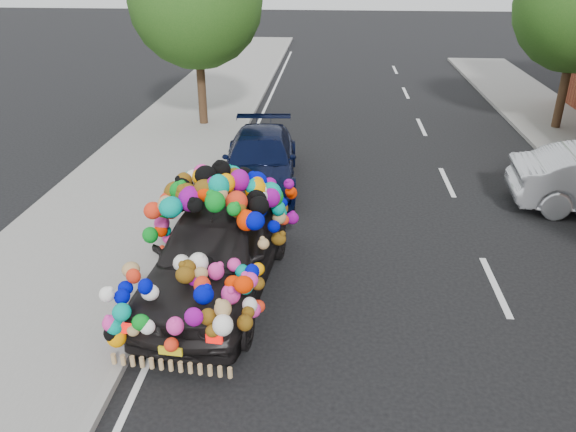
% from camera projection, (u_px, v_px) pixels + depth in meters
% --- Properties ---
extents(ground, '(100.00, 100.00, 0.00)m').
position_uv_depth(ground, '(296.00, 278.00, 10.36)').
color(ground, black).
rests_on(ground, ground).
extents(sidewalk, '(4.00, 60.00, 0.12)m').
position_uv_depth(sidewalk, '(70.00, 265.00, 10.65)').
color(sidewalk, gray).
rests_on(sidewalk, ground).
extents(kerb, '(0.15, 60.00, 0.13)m').
position_uv_depth(kerb, '(171.00, 269.00, 10.50)').
color(kerb, gray).
rests_on(kerb, ground).
extents(lane_markings, '(6.00, 50.00, 0.01)m').
position_uv_depth(lane_markings, '(495.00, 286.00, 10.09)').
color(lane_markings, silver).
rests_on(lane_markings, ground).
extents(tree_near_sidewalk, '(4.20, 4.20, 6.13)m').
position_uv_depth(tree_near_sidewalk, '(196.00, 1.00, 17.44)').
color(tree_near_sidewalk, '#332114').
rests_on(tree_near_sidewalk, ground).
extents(plush_art_car, '(2.67, 5.06, 2.25)m').
position_uv_depth(plush_art_car, '(217.00, 231.00, 9.54)').
color(plush_art_car, black).
rests_on(plush_art_car, ground).
extents(navy_sedan, '(2.14, 4.60, 1.30)m').
position_uv_depth(navy_sedan, '(260.00, 160.00, 14.21)').
color(navy_sedan, black).
rests_on(navy_sedan, ground).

